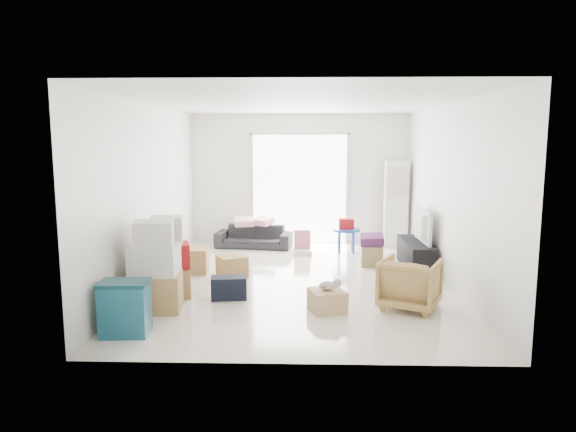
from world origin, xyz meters
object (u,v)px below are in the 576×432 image
(armchair, at_px, (410,281))
(storage_bins, at_px, (125,308))
(ottoman, at_px, (372,256))
(wood_crate, at_px, (327,301))
(television, at_px, (417,238))
(ac_tower, at_px, (396,204))
(sofa, at_px, (254,233))
(kids_table, at_px, (346,228))
(tv_console, at_px, (416,255))

(armchair, xyz_separation_m, storage_bins, (-3.35, -1.02, -0.05))
(armchair, relative_size, ottoman, 2.01)
(wood_crate, bearing_deg, television, 55.02)
(storage_bins, height_order, wood_crate, storage_bins)
(ottoman, bearing_deg, ac_tower, 67.32)
(sofa, xyz_separation_m, wood_crate, (1.30, -3.92, -0.16))
(armchair, bearing_deg, sofa, -32.06)
(ottoman, xyz_separation_m, kids_table, (-0.35, 1.06, 0.30))
(sofa, bearing_deg, ac_tower, 10.71)
(wood_crate, bearing_deg, ottoman, 70.01)
(armchair, bearing_deg, tv_console, -78.47)
(ottoman, xyz_separation_m, wood_crate, (-0.88, -2.43, -0.04))
(tv_console, distance_m, armchair, 2.24)
(armchair, height_order, wood_crate, armchair)
(television, xyz_separation_m, ottoman, (-0.74, 0.11, -0.34))
(sofa, distance_m, ottoman, 2.65)
(sofa, bearing_deg, ottoman, -26.67)
(television, bearing_deg, wood_crate, 144.21)
(television, bearing_deg, storage_bins, 128.39)
(ottoman, bearing_deg, wood_crate, -109.99)
(ac_tower, bearing_deg, tv_console, -88.37)
(tv_console, distance_m, television, 0.29)
(ac_tower, distance_m, tv_console, 1.87)
(sofa, xyz_separation_m, ottoman, (2.18, -1.49, -0.12))
(tv_console, bearing_deg, sofa, 151.18)
(ac_tower, distance_m, ottoman, 1.91)
(wood_crate, bearing_deg, ac_tower, 68.91)
(sofa, relative_size, wood_crate, 3.70)
(ac_tower, bearing_deg, armchair, -97.28)
(sofa, bearing_deg, armchair, -50.14)
(kids_table, bearing_deg, ac_tower, 29.13)
(wood_crate, bearing_deg, tv_console, 55.02)
(storage_bins, bearing_deg, wood_crate, 20.78)
(storage_bins, bearing_deg, television, 39.20)
(ac_tower, xyz_separation_m, tv_console, (0.05, -1.76, -0.65))
(kids_table, bearing_deg, television, -47.15)
(tv_console, bearing_deg, storage_bins, -140.80)
(ottoman, height_order, kids_table, kids_table)
(television, xyz_separation_m, storage_bins, (-3.90, -3.18, -0.21))
(tv_console, relative_size, kids_table, 2.05)
(ottoman, relative_size, wood_crate, 0.87)
(tv_console, distance_m, storage_bins, 5.03)
(tv_console, relative_size, storage_bins, 2.23)
(sofa, relative_size, storage_bins, 2.49)
(sofa, distance_m, wood_crate, 4.14)
(kids_table, xyz_separation_m, wood_crate, (-0.53, -3.49, -0.34))
(ac_tower, relative_size, storage_bins, 2.86)
(armchair, xyz_separation_m, ottoman, (-0.19, 2.28, -0.18))
(kids_table, bearing_deg, sofa, 166.75)
(sofa, bearing_deg, wood_crate, -63.94)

